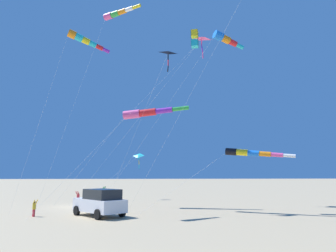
% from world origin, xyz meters
% --- Properties ---
extents(ground_plane, '(600.00, 600.00, 0.00)m').
position_xyz_m(ground_plane, '(0.00, 0.00, 0.00)').
color(ground_plane, tan).
extents(parked_car, '(4.59, 3.96, 1.85)m').
position_xyz_m(parked_car, '(-7.08, -2.42, 0.95)').
color(parked_car, silver).
rests_on(parked_car, ground_plane).
extents(cooler_box, '(0.62, 0.42, 0.42)m').
position_xyz_m(cooler_box, '(-4.27, -2.54, 0.21)').
color(cooler_box, black).
rests_on(cooler_box, ground_plane).
extents(person_adult_flyer, '(0.56, 0.63, 1.78)m').
position_xyz_m(person_adult_flyer, '(1.12, -2.03, 0.97)').
color(person_adult_flyer, gold).
rests_on(person_adult_flyer, ground_plane).
extents(person_child_green_jacket, '(0.49, 0.47, 1.36)m').
position_xyz_m(person_child_green_jacket, '(0.58, 0.13, 0.74)').
color(person_child_green_jacket, '#335199').
rests_on(person_child_green_jacket, ground_plane).
extents(person_child_grey_jacket, '(0.41, 0.41, 1.15)m').
position_xyz_m(person_child_grey_jacket, '(-6.55, 2.04, 0.63)').
color(person_child_grey_jacket, '#B72833').
rests_on(person_child_grey_jacket, ground_plane).
extents(kite_delta_striped_overhead, '(8.23, 6.70, 5.58)m').
position_xyz_m(kite_delta_striped_overhead, '(7.52, -5.86, 5.21)').
color(kite_delta_striped_overhead, '#1EB7C6').
rests_on(kite_delta_striped_overhead, ground_plane).
extents(kite_windsock_checkered_midright, '(1.35, 6.70, 14.10)m').
position_xyz_m(kite_windsock_checkered_midright, '(-6.14, -0.58, 13.44)').
color(kite_windsock_checkered_midright, orange).
rests_on(kite_windsock_checkered_midright, ground_plane).
extents(kite_delta_yellow_midlevel, '(9.48, 5.74, 13.51)m').
position_xyz_m(kite_delta_yellow_midlevel, '(-5.47, -7.49, 13.09)').
color(kite_delta_yellow_midlevel, black).
rests_on(kite_delta_yellow_midlevel, ground_plane).
extents(kite_windsock_magenta_far_left, '(4.24, 13.79, 16.72)m').
position_xyz_m(kite_windsock_magenta_far_left, '(-3.26, -13.50, 16.00)').
color(kite_windsock_magenta_far_left, blue).
rests_on(kite_windsock_magenta_far_left, ground_plane).
extents(kite_delta_long_streamer_left, '(1.46, 14.00, 18.07)m').
position_xyz_m(kite_delta_long_streamer_left, '(0.39, -12.21, 17.74)').
color(kite_delta_long_streamer_left, '#EF4C93').
rests_on(kite_delta_long_streamer_left, ground_plane).
extents(kite_windsock_green_low_center, '(3.82, 7.68, 18.60)m').
position_xyz_m(kite_windsock_green_low_center, '(-2.34, -3.02, 18.28)').
color(kite_windsock_green_low_center, '#EF4C93').
rests_on(kite_windsock_green_low_center, ground_plane).
extents(kite_box_purple_drifting, '(3.92, 12.35, 15.59)m').
position_xyz_m(kite_box_purple_drifting, '(-5.09, -9.96, 14.80)').
color(kite_box_purple_drifting, yellow).
rests_on(kite_box_purple_drifting, ground_plane).
extents(kite_windsock_small_distant, '(3.05, 11.48, 4.98)m').
position_xyz_m(kite_windsock_small_distant, '(-7.28, -13.62, 4.52)').
color(kite_windsock_small_distant, black).
rests_on(kite_windsock_small_distant, ground_plane).
extents(kite_windsock_rainbow_low_near, '(3.91, 12.35, 9.23)m').
position_xyz_m(kite_windsock_rainbow_low_near, '(-1.56, -6.04, 8.71)').
color(kite_windsock_rainbow_low_near, '#EF4C93').
rests_on(kite_windsock_rainbow_low_near, ground_plane).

